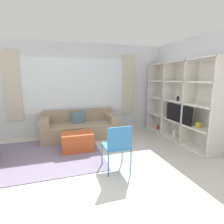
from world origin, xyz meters
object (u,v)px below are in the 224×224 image
ottoman (77,142)px  folding_chair (117,144)px  shelving_unit (179,102)px  couch_main (80,127)px

ottoman → folding_chair: 1.33m
shelving_unit → ottoman: size_ratio=3.69×
couch_main → ottoman: bearing=-100.7°
folding_chair → couch_main: bearing=-79.6°
couch_main → ottoman: couch_main is taller
shelving_unit → ottoman: bearing=-179.5°
shelving_unit → folding_chair: (-2.18, -1.18, -0.52)m
shelving_unit → couch_main: 2.86m
couch_main → folding_chair: bearing=-79.6°
shelving_unit → folding_chair: bearing=-151.7°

